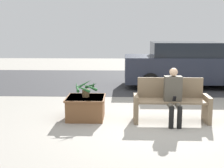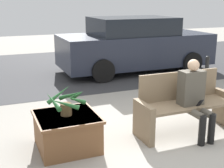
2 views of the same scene
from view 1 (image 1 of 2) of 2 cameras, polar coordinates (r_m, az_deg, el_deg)
name	(u,v)px [view 1 (image 1 of 2)]	position (r m, az deg, el deg)	size (l,w,h in m)	color
ground_plane	(159,125)	(6.74, 8.62, -7.45)	(30.00, 30.00, 0.00)	#9E998E
road_surface	(142,81)	(12.32, 5.53, 0.62)	(20.00, 6.00, 0.01)	#38383A
bench	(171,102)	(6.99, 10.74, -3.19)	(1.64, 0.55, 0.94)	#7A664C
person_seated	(173,94)	(6.75, 11.17, -1.74)	(0.37, 0.60, 1.20)	#4C473D
planter_box	(86,107)	(7.11, -4.81, -4.19)	(0.86, 0.86, 0.50)	brown
potted_plant	(86,88)	(7.01, -4.77, -0.76)	(0.56, 0.58, 0.39)	brown
parked_car	(187,65)	(11.24, 13.50, 3.40)	(4.37, 1.98, 1.56)	#232838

